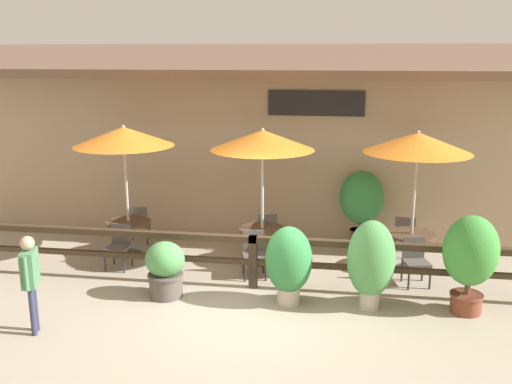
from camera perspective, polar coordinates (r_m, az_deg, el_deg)
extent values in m
plane|color=#9E937F|center=(9.28, -1.34, -12.04)|extent=(60.00, 60.00, 0.00)
cube|color=tan|center=(12.71, 1.93, 3.60)|extent=(14.00, 0.40, 3.60)
cube|color=brown|center=(11.97, 1.69, 12.96)|extent=(14.28, 1.48, 0.70)
cube|color=black|center=(12.25, 6.03, 8.82)|extent=(2.04, 0.04, 0.53)
cube|color=#3D2D1E|center=(9.90, -0.31, -4.75)|extent=(10.40, 0.14, 0.11)
cube|color=#3D2D1E|center=(10.04, -0.30, -7.02)|extent=(10.40, 0.10, 0.09)
cube|color=#3D2D1E|center=(10.04, -0.30, -7.02)|extent=(0.14, 0.14, 0.95)
cylinder|color=#B7B2A8|center=(11.74, -12.76, -0.80)|extent=(0.06, 0.06, 2.32)
cone|color=orange|center=(11.49, -13.10, 5.44)|extent=(1.97, 1.97, 0.38)
sphere|color=#B2ADA3|center=(11.47, -13.15, 6.37)|extent=(0.07, 0.07, 0.07)
cylinder|color=#4C3826|center=(11.86, -12.64, -2.99)|extent=(0.90, 0.90, 0.05)
cylinder|color=#333333|center=(11.97, -12.55, -4.63)|extent=(0.07, 0.07, 0.66)
cylinder|color=#333333|center=(12.07, -12.48, -6.06)|extent=(0.50, 0.50, 0.03)
cube|color=#514C47|center=(11.23, -13.64, -5.45)|extent=(0.44, 0.44, 0.05)
cube|color=#514C47|center=(11.32, -13.30, -4.07)|extent=(0.40, 0.05, 0.40)
cylinder|color=#2D2D2D|center=(11.22, -14.87, -6.75)|extent=(0.04, 0.04, 0.40)
cylinder|color=#2D2D2D|center=(11.06, -13.09, -6.94)|extent=(0.04, 0.04, 0.40)
cylinder|color=#2D2D2D|center=(11.54, -14.05, -6.12)|extent=(0.04, 0.04, 0.40)
cylinder|color=#2D2D2D|center=(11.39, -12.30, -6.29)|extent=(0.04, 0.04, 0.40)
cube|color=#514C47|center=(12.66, -11.59, -3.14)|extent=(0.49, 0.49, 0.05)
cube|color=#514C47|center=(12.42, -11.77, -2.40)|extent=(0.40, 0.11, 0.40)
cylinder|color=#2D2D2D|center=(12.88, -10.58, -3.84)|extent=(0.04, 0.04, 0.40)
cylinder|color=#2D2D2D|center=(12.94, -12.25, -3.84)|extent=(0.04, 0.04, 0.40)
cylinder|color=#2D2D2D|center=(12.52, -10.81, -4.36)|extent=(0.04, 0.04, 0.40)
cylinder|color=#2D2D2D|center=(12.58, -12.53, -4.36)|extent=(0.04, 0.04, 0.40)
cylinder|color=#B7B2A8|center=(11.00, 0.64, -1.42)|extent=(0.06, 0.06, 2.32)
cone|color=orange|center=(10.74, 0.65, 5.23)|extent=(1.97, 1.97, 0.38)
sphere|color=#B2ADA3|center=(10.71, 0.66, 6.23)|extent=(0.07, 0.07, 0.07)
cylinder|color=#4C3826|center=(11.13, 0.63, -3.75)|extent=(0.90, 0.90, 0.05)
cylinder|color=#333333|center=(11.25, 0.62, -5.49)|extent=(0.07, 0.07, 0.66)
cylinder|color=#333333|center=(11.35, 0.62, -7.00)|extent=(0.50, 0.50, 0.03)
cube|color=#514C47|center=(10.51, -0.16, -6.38)|extent=(0.51, 0.51, 0.05)
cube|color=#514C47|center=(10.61, -0.26, -4.89)|extent=(0.40, 0.13, 0.40)
cylinder|color=#2D2D2D|center=(10.40, -1.12, -7.92)|extent=(0.04, 0.04, 0.40)
cylinder|color=#2D2D2D|center=(10.43, 0.98, -7.85)|extent=(0.04, 0.04, 0.40)
cylinder|color=#2D2D2D|center=(10.75, -1.28, -7.18)|extent=(0.04, 0.04, 0.40)
cylinder|color=#2D2D2D|center=(10.78, 0.75, -7.11)|extent=(0.04, 0.04, 0.40)
cube|color=#514C47|center=(11.93, 1.18, -3.90)|extent=(0.46, 0.46, 0.05)
cube|color=#514C47|center=(11.69, 1.14, -3.13)|extent=(0.40, 0.07, 0.40)
cylinder|color=#2D2D2D|center=(12.18, 2.10, -4.64)|extent=(0.04, 0.04, 0.40)
cylinder|color=#2D2D2D|center=(12.19, 0.31, -4.61)|extent=(0.04, 0.04, 0.40)
cylinder|color=#2D2D2D|center=(11.82, 2.06, -5.22)|extent=(0.04, 0.04, 0.40)
cylinder|color=#2D2D2D|center=(11.83, 0.21, -5.19)|extent=(0.04, 0.04, 0.40)
cylinder|color=#B7B2A8|center=(11.08, 15.43, -1.82)|extent=(0.06, 0.06, 2.32)
cone|color=orange|center=(10.82, 15.86, 4.78)|extent=(1.97, 1.97, 0.38)
sphere|color=#B2ADA3|center=(10.79, 15.93, 5.76)|extent=(0.07, 0.07, 0.07)
cylinder|color=#4C3826|center=(11.21, 15.28, -4.13)|extent=(0.90, 0.90, 0.05)
cylinder|color=#333333|center=(11.32, 15.16, -5.85)|extent=(0.07, 0.07, 0.66)
cylinder|color=#333333|center=(11.43, 15.07, -7.35)|extent=(0.50, 0.50, 0.03)
cube|color=#514C47|center=(10.55, 15.76, -6.84)|extent=(0.50, 0.50, 0.05)
cube|color=#514C47|center=(10.64, 15.50, -5.35)|extent=(0.40, 0.12, 0.40)
cylinder|color=#2D2D2D|center=(10.40, 15.03, -8.41)|extent=(0.04, 0.04, 0.40)
cylinder|color=#2D2D2D|center=(10.53, 17.01, -8.27)|extent=(0.04, 0.04, 0.40)
cylinder|color=#2D2D2D|center=(10.73, 14.38, -7.66)|extent=(0.04, 0.04, 0.40)
cylinder|color=#2D2D2D|center=(10.86, 16.30, -7.54)|extent=(0.04, 0.04, 0.40)
cube|color=#514C47|center=(12.04, 14.68, -4.20)|extent=(0.48, 0.48, 0.05)
cube|color=#514C47|center=(11.80, 14.68, -3.43)|extent=(0.40, 0.10, 0.40)
cylinder|color=#2D2D2D|center=(12.28, 15.57, -4.99)|extent=(0.04, 0.04, 0.40)
cylinder|color=#2D2D2D|center=(12.30, 13.80, -4.85)|extent=(0.04, 0.04, 0.40)
cylinder|color=#2D2D2D|center=(11.92, 15.47, -5.56)|extent=(0.04, 0.04, 0.40)
cylinder|color=#2D2D2D|center=(11.94, 13.64, -5.41)|extent=(0.04, 0.04, 0.40)
cylinder|color=#564C47|center=(9.92, -9.00, -9.18)|extent=(0.56, 0.56, 0.41)
cylinder|color=#564C47|center=(9.85, -9.04, -8.19)|extent=(0.60, 0.60, 0.04)
ellipsoid|color=#4C934C|center=(9.75, -9.10, -6.67)|extent=(0.67, 0.60, 0.61)
cylinder|color=#B7AD99|center=(9.56, 11.24, -10.49)|extent=(0.31, 0.31, 0.31)
cylinder|color=#B7AD99|center=(9.51, 11.28, -9.75)|extent=(0.34, 0.34, 0.04)
ellipsoid|color=#4C934C|center=(9.30, 11.44, -6.58)|extent=(0.76, 0.69, 1.27)
cylinder|color=#B7AD99|center=(9.56, 3.24, -10.28)|extent=(0.37, 0.37, 0.30)
cylinder|color=#B7AD99|center=(9.50, 3.25, -9.56)|extent=(0.40, 0.40, 0.04)
ellipsoid|color=#338442|center=(9.32, 3.29, -6.78)|extent=(0.77, 0.69, 1.11)
cylinder|color=brown|center=(9.84, 20.26, -10.36)|extent=(0.48, 0.48, 0.32)
cylinder|color=brown|center=(9.79, 20.32, -9.62)|extent=(0.52, 0.52, 0.04)
cylinder|color=brown|center=(9.72, 20.42, -8.58)|extent=(0.09, 0.09, 0.34)
ellipsoid|color=#3D8E38|center=(9.53, 20.69, -5.51)|extent=(0.85, 0.77, 1.13)
cylinder|color=brown|center=(12.39, 10.34, -4.57)|extent=(0.42, 0.42, 0.38)
cylinder|color=brown|center=(12.34, 10.38, -3.82)|extent=(0.46, 0.46, 0.04)
cylinder|color=brown|center=(12.29, 10.41, -2.98)|extent=(0.08, 0.08, 0.34)
ellipsoid|color=#338442|center=(12.14, 10.52, -0.52)|extent=(0.92, 0.83, 1.12)
cylinder|color=#2D334C|center=(9.21, -21.24, -10.66)|extent=(0.08, 0.08, 0.75)
cylinder|color=#2D334C|center=(9.08, -21.44, -11.05)|extent=(0.08, 0.08, 0.75)
cube|color=#4C7F56|center=(8.90, -21.70, -7.07)|extent=(0.30, 0.44, 0.53)
cylinder|color=#4C7F56|center=(9.12, -21.37, -6.56)|extent=(0.07, 0.07, 0.51)
cylinder|color=#4C7F56|center=(8.69, -22.04, -7.61)|extent=(0.07, 0.07, 0.51)
sphere|color=tan|center=(8.78, -21.92, -4.76)|extent=(0.20, 0.20, 0.20)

